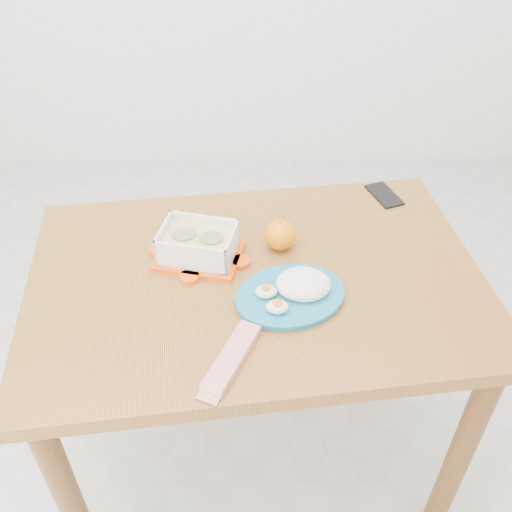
{
  "coord_description": "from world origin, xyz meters",
  "views": [
    {
      "loc": [
        0.16,
        -1.08,
        1.67
      ],
      "look_at": [
        0.17,
        -0.06,
        0.81
      ],
      "focal_mm": 40.0,
      "sensor_mm": 36.0,
      "label": 1
    }
  ],
  "objects_px": {
    "orange_fruit": "(280,235)",
    "smartphone": "(384,195)",
    "rice_plate": "(294,290)",
    "dining_table": "(256,308)",
    "food_container": "(198,244)"
  },
  "relations": [
    {
      "from": "food_container",
      "to": "smartphone",
      "type": "relative_size",
      "value": 1.91
    },
    {
      "from": "food_container",
      "to": "orange_fruit",
      "type": "bearing_deg",
      "value": 23.94
    },
    {
      "from": "food_container",
      "to": "orange_fruit",
      "type": "height_order",
      "value": "food_container"
    },
    {
      "from": "orange_fruit",
      "to": "rice_plate",
      "type": "relative_size",
      "value": 0.24
    },
    {
      "from": "food_container",
      "to": "smartphone",
      "type": "height_order",
      "value": "food_container"
    },
    {
      "from": "dining_table",
      "to": "orange_fruit",
      "type": "xyz_separation_m",
      "value": [
        0.06,
        0.11,
        0.15
      ]
    },
    {
      "from": "rice_plate",
      "to": "orange_fruit",
      "type": "bearing_deg",
      "value": 77.37
    },
    {
      "from": "dining_table",
      "to": "food_container",
      "type": "relative_size",
      "value": 5.05
    },
    {
      "from": "dining_table",
      "to": "smartphone",
      "type": "relative_size",
      "value": 9.64
    },
    {
      "from": "smartphone",
      "to": "food_container",
      "type": "bearing_deg",
      "value": -172.39
    },
    {
      "from": "dining_table",
      "to": "orange_fruit",
      "type": "relative_size",
      "value": 14.94
    },
    {
      "from": "orange_fruit",
      "to": "rice_plate",
      "type": "height_order",
      "value": "orange_fruit"
    },
    {
      "from": "food_container",
      "to": "smartphone",
      "type": "xyz_separation_m",
      "value": [
        0.51,
        0.27,
        -0.04
      ]
    },
    {
      "from": "orange_fruit",
      "to": "smartphone",
      "type": "xyz_separation_m",
      "value": [
        0.31,
        0.23,
        -0.04
      ]
    },
    {
      "from": "orange_fruit",
      "to": "rice_plate",
      "type": "distance_m",
      "value": 0.19
    }
  ]
}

